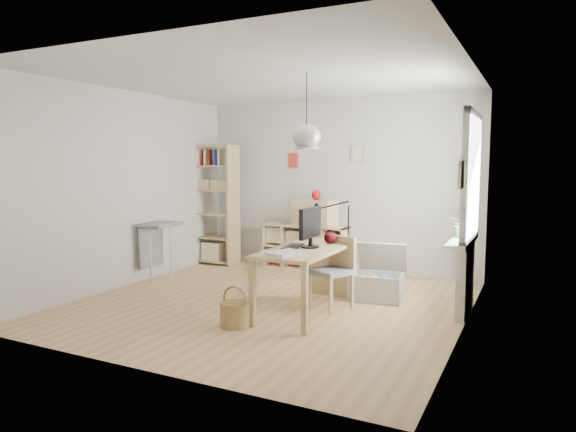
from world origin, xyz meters
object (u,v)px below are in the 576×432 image
at_px(desk, 306,256).
at_px(drawer_chest, 315,213).
at_px(chair, 334,267).
at_px(monitor, 310,225).
at_px(storage_chest, 378,281).
at_px(tall_bookshelf, 214,200).
at_px(cube_shelf, 305,250).

height_order(desk, drawer_chest, drawer_chest).
distance_m(desk, chair, 0.45).
bearing_deg(monitor, chair, 60.14).
distance_m(storage_chest, drawer_chest, 2.01).
relative_size(chair, drawer_chest, 1.19).
distance_m(tall_bookshelf, chair, 3.28).
height_order(chair, monitor, monitor).
relative_size(desk, cube_shelf, 1.07).
xyz_separation_m(desk, drawer_chest, (-0.84, 2.19, 0.26)).
bearing_deg(drawer_chest, storage_chest, -29.37).
height_order(cube_shelf, chair, chair).
bearing_deg(storage_chest, chair, -126.38).
xyz_separation_m(cube_shelf, chair, (1.23, -1.88, 0.18)).
bearing_deg(tall_bookshelf, drawer_chest, 7.81).
relative_size(storage_chest, monitor, 1.48).
distance_m(cube_shelf, monitor, 2.54).
xyz_separation_m(cube_shelf, storage_chest, (1.59, -1.29, -0.08)).
bearing_deg(cube_shelf, monitor, -64.26).
bearing_deg(chair, tall_bookshelf, 174.78).
relative_size(desk, chair, 1.78).
height_order(monitor, drawer_chest, monitor).
xyz_separation_m(tall_bookshelf, monitor, (2.62, -1.91, -0.08)).
height_order(desk, chair, chair).
bearing_deg(tall_bookshelf, monitor, -36.11).
height_order(cube_shelf, drawer_chest, drawer_chest).
bearing_deg(cube_shelf, chair, -56.74).
height_order(chair, drawer_chest, drawer_chest).
height_order(desk, storage_chest, desk).
xyz_separation_m(cube_shelf, drawer_chest, (0.19, -0.04, 0.62)).
distance_m(desk, storage_chest, 1.18).
bearing_deg(cube_shelf, drawer_chest, -12.51).
bearing_deg(storage_chest, tall_bookshelf, 157.00).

